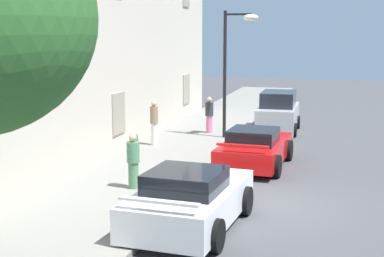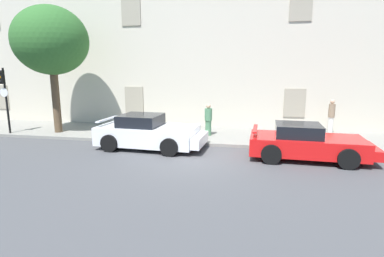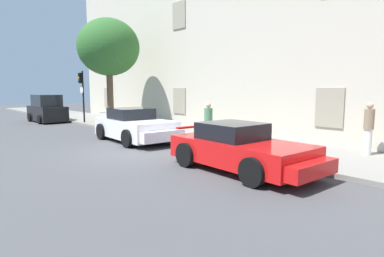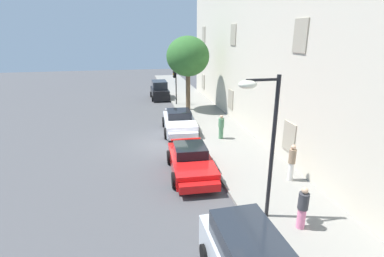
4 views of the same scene
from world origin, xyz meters
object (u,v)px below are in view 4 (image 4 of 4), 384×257
at_px(traffic_light, 175,81).
at_px(pedestrian_bystander, 221,127).
at_px(sportscar_yellow_flank, 192,163).
at_px(pedestrian_strolling, 303,208).
at_px(street_lamp, 262,123).
at_px(hatchback_parked, 160,91).
at_px(tree_near_kerb, 188,57).
at_px(pedestrian_admiring, 292,162).
at_px(sportscar_red_lead, 180,123).

bearing_deg(traffic_light, pedestrian_bystander, 7.86).
distance_m(sportscar_yellow_flank, pedestrian_strolling, 5.73).
height_order(street_lamp, pedestrian_bystander, street_lamp).
height_order(traffic_light, pedestrian_strolling, traffic_light).
bearing_deg(hatchback_parked, tree_near_kerb, 19.46).
xyz_separation_m(tree_near_kerb, traffic_light, (-2.29, -0.77, -2.33)).
relative_size(sportscar_yellow_flank, tree_near_kerb, 0.73).
bearing_deg(pedestrian_admiring, street_lamp, -49.56).
relative_size(sportscar_red_lead, street_lamp, 0.90).
distance_m(sportscar_yellow_flank, traffic_light, 14.47).
height_order(pedestrian_strolling, pedestrian_bystander, pedestrian_strolling).
bearing_deg(tree_near_kerb, hatchback_parked, -160.54).
bearing_deg(hatchback_parked, sportscar_yellow_flank, -0.80).
bearing_deg(sportscar_red_lead, street_lamp, 5.65).
bearing_deg(sportscar_red_lead, hatchback_parked, -178.73).
bearing_deg(hatchback_parked, pedestrian_admiring, 11.77).
distance_m(sportscar_yellow_flank, pedestrian_bystander, 5.09).
relative_size(sportscar_yellow_flank, street_lamp, 0.88).
xyz_separation_m(pedestrian_admiring, pedestrian_strolling, (3.20, -1.43, -0.11)).
distance_m(sportscar_yellow_flank, pedestrian_admiring, 4.64).
relative_size(tree_near_kerb, pedestrian_bystander, 4.01).
bearing_deg(pedestrian_admiring, sportscar_yellow_flank, -112.50).
height_order(sportscar_red_lead, tree_near_kerb, tree_near_kerb).
bearing_deg(tree_near_kerb, sportscar_yellow_flank, -10.37).
bearing_deg(sportscar_red_lead, tree_near_kerb, 163.08).
bearing_deg(pedestrian_strolling, pedestrian_bystander, -179.89).
height_order(sportscar_yellow_flank, pedestrian_admiring, pedestrian_admiring).
relative_size(sportscar_red_lead, pedestrian_admiring, 2.68).
relative_size(street_lamp, pedestrian_strolling, 3.32).
relative_size(sportscar_red_lead, tree_near_kerb, 0.75).
relative_size(traffic_light, street_lamp, 0.63).
relative_size(sportscar_red_lead, sportscar_yellow_flank, 1.03).
bearing_deg(pedestrian_bystander, street_lamp, -8.75).
height_order(sportscar_red_lead, pedestrian_bystander, pedestrian_bystander).
xyz_separation_m(sportscar_red_lead, tree_near_kerb, (-5.60, 1.70, 4.06)).
bearing_deg(sportscar_red_lead, pedestrian_strolling, 11.62).
distance_m(hatchback_parked, pedestrian_admiring, 19.71).
xyz_separation_m(hatchback_parked, traffic_light, (3.23, 1.18, 1.54)).
relative_size(pedestrian_admiring, pedestrian_bystander, 1.12).
distance_m(pedestrian_admiring, pedestrian_bystander, 6.17).
xyz_separation_m(sportscar_red_lead, pedestrian_strolling, (11.37, 2.34, 0.29)).
relative_size(sportscar_red_lead, pedestrian_bystander, 2.99).
bearing_deg(hatchback_parked, sportscar_red_lead, 1.27).
bearing_deg(pedestrian_bystander, sportscar_red_lead, -133.05).
height_order(sportscar_red_lead, traffic_light, traffic_light).
bearing_deg(pedestrian_admiring, sportscar_red_lead, -155.21).
distance_m(hatchback_parked, tree_near_kerb, 7.02).
bearing_deg(pedestrian_strolling, hatchback_parked, -173.45).
bearing_deg(street_lamp, tree_near_kerb, 177.63).
bearing_deg(hatchback_parked, street_lamp, 3.40).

